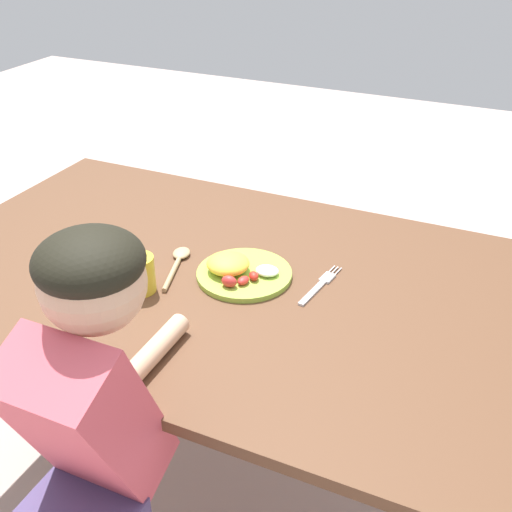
{
  "coord_description": "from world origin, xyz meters",
  "views": [
    {
      "loc": [
        0.62,
        -1.11,
        1.5
      ],
      "look_at": [
        0.08,
        0.08,
        0.72
      ],
      "focal_mm": 43.81,
      "sensor_mm": 36.0,
      "label": 1
    }
  ],
  "objects_px": {
    "fork": "(320,285)",
    "person": "(95,489)",
    "spoon": "(178,260)",
    "drinking_cup": "(139,274)",
    "plate": "(239,270)"
  },
  "relations": [
    {
      "from": "fork",
      "to": "person",
      "type": "distance_m",
      "value": 0.64
    },
    {
      "from": "spoon",
      "to": "person",
      "type": "relative_size",
      "value": 0.19
    },
    {
      "from": "drinking_cup",
      "to": "person",
      "type": "distance_m",
      "value": 0.48
    },
    {
      "from": "plate",
      "to": "person",
      "type": "bearing_deg",
      "value": -92.1
    },
    {
      "from": "spoon",
      "to": "person",
      "type": "height_order",
      "value": "person"
    },
    {
      "from": "person",
      "to": "spoon",
      "type": "bearing_deg",
      "value": 104.6
    },
    {
      "from": "plate",
      "to": "fork",
      "type": "bearing_deg",
      "value": 11.36
    },
    {
      "from": "plate",
      "to": "drinking_cup",
      "type": "height_order",
      "value": "drinking_cup"
    },
    {
      "from": "drinking_cup",
      "to": "fork",
      "type": "bearing_deg",
      "value": 26.39
    },
    {
      "from": "drinking_cup",
      "to": "person",
      "type": "height_order",
      "value": "person"
    },
    {
      "from": "fork",
      "to": "spoon",
      "type": "height_order",
      "value": "spoon"
    },
    {
      "from": "person",
      "to": "fork",
      "type": "bearing_deg",
      "value": 70.78
    },
    {
      "from": "fork",
      "to": "person",
      "type": "bearing_deg",
      "value": 168.91
    },
    {
      "from": "plate",
      "to": "person",
      "type": "xyz_separation_m",
      "value": [
        -0.02,
        -0.56,
        -0.15
      ]
    },
    {
      "from": "fork",
      "to": "drinking_cup",
      "type": "relative_size",
      "value": 2.17
    }
  ]
}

